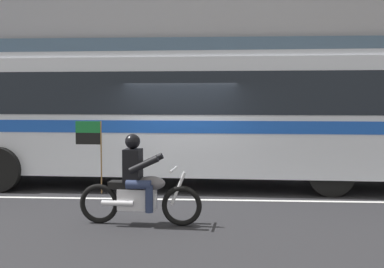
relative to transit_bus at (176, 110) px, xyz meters
The scene contains 7 objects.
ground_plane 2.24m from the transit_bus, 80.22° to the right, with size 60.00×60.00×0.00m, color black.
sidewalk_curb 4.31m from the transit_bus, 86.98° to the left, with size 28.00×3.80×0.15m, color #B7B2A8.
lane_center_stripe 2.61m from the transit_bus, 83.46° to the right, with size 26.60×0.14×0.01m, color silver.
office_building_facade 7.02m from the transit_bus, 88.10° to the left, with size 28.00×0.89×10.36m.
transit_bus is the anchor object (origin of this frame).
motorcycle_with_rider 4.16m from the transit_bus, 93.77° to the right, with size 2.19×0.64×1.78m.
fire_hydrant 3.92m from the transit_bus, 54.19° to the left, with size 0.22×0.30×0.75m.
Camera 1 is at (1.03, -11.31, 2.18)m, focal length 47.64 mm.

